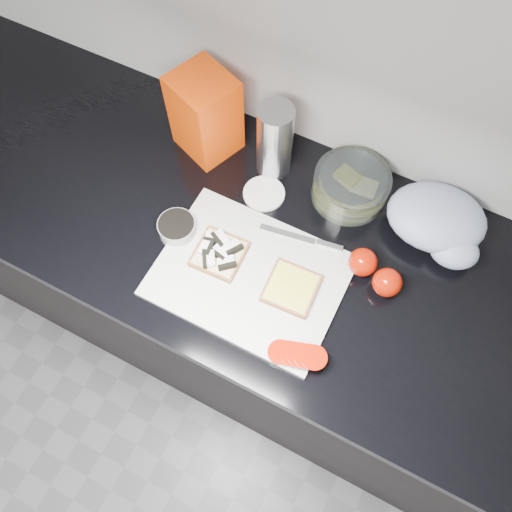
{
  "coord_description": "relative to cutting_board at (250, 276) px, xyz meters",
  "views": [
    {
      "loc": [
        0.16,
        0.71,
        1.9
      ],
      "look_at": [
        -0.05,
        1.12,
        0.95
      ],
      "focal_mm": 35.0,
      "sensor_mm": 36.0,
      "label": 1
    }
  ],
  "objects": [
    {
      "name": "bread_left",
      "position": [
        -0.08,
        0.01,
        0.02
      ],
      "size": [
        0.11,
        0.11,
        0.03
      ],
      "rotation": [
        0.0,
        0.0,
        0.05
      ],
      "color": "#FAE3B0",
      "rests_on": "cutting_board"
    },
    {
      "name": "seed_tub",
      "position": [
        -0.2,
        0.02,
        0.02
      ],
      "size": [
        0.08,
        0.08,
        0.04
      ],
      "color": "#929797",
      "rests_on": "countertop"
    },
    {
      "name": "steel_canister",
      "position": [
        -0.08,
        0.29,
        0.09
      ],
      "size": [
        0.08,
        0.08,
        0.2
      ],
      "primitive_type": "cylinder",
      "color": "#ABABB0",
      "rests_on": "countertop"
    },
    {
      "name": "base_cabinet",
      "position": [
        0.05,
        0.11,
        -0.48
      ],
      "size": [
        3.5,
        0.6,
        0.86
      ],
      "primitive_type": "cube",
      "color": "black",
      "rests_on": "ground"
    },
    {
      "name": "tub_lid",
      "position": [
        -0.07,
        0.21,
        -0.0
      ],
      "size": [
        0.12,
        0.12,
        0.01
      ],
      "primitive_type": "cylinder",
      "rotation": [
        0.0,
        0.0,
        0.28
      ],
      "color": "white",
      "rests_on": "countertop"
    },
    {
      "name": "countertop",
      "position": [
        0.05,
        0.11,
        -0.03
      ],
      "size": [
        3.5,
        0.64,
        0.04
      ],
      "primitive_type": "cube",
      "color": "black",
      "rests_on": "base_cabinet"
    },
    {
      "name": "whole_tomatoes",
      "position": [
        0.24,
        0.12,
        0.03
      ],
      "size": [
        0.13,
        0.08,
        0.06
      ],
      "rotation": [
        0.0,
        0.0,
        0.0
      ],
      "color": "#A81603",
      "rests_on": "countertop"
    },
    {
      "name": "cutting_board",
      "position": [
        0.0,
        0.0,
        0.0
      ],
      "size": [
        0.4,
        0.3,
        0.01
      ],
      "primitive_type": "cube",
      "color": "silver",
      "rests_on": "countertop"
    },
    {
      "name": "bread_bag",
      "position": [
        -0.26,
        0.28,
        0.1
      ],
      "size": [
        0.17,
        0.16,
        0.21
      ],
      "primitive_type": "cube",
      "rotation": [
        0.0,
        0.0,
        -0.38
      ],
      "color": "#F03D04",
      "rests_on": "countertop"
    },
    {
      "name": "glass_bowl",
      "position": [
        0.11,
        0.3,
        0.03
      ],
      "size": [
        0.18,
        0.18,
        0.07
      ],
      "rotation": [
        0.0,
        0.0,
        -0.32
      ],
      "color": "silver",
      "rests_on": "countertop"
    },
    {
      "name": "grocery_bag",
      "position": [
        0.32,
        0.29,
        0.04
      ],
      "size": [
        0.25,
        0.21,
        0.1
      ],
      "rotation": [
        0.0,
        0.0,
        0.17
      ],
      "color": "#ACB9D4",
      "rests_on": "countertop"
    },
    {
      "name": "bread_right",
      "position": [
        0.09,
        0.01,
        0.01
      ],
      "size": [
        0.12,
        0.12,
        0.02
      ],
      "rotation": [
        0.0,
        0.0,
        0.05
      ],
      "color": "#FAE3B0",
      "rests_on": "cutting_board"
    },
    {
      "name": "knife",
      "position": [
        0.09,
        0.14,
        0.01
      ],
      "size": [
        0.19,
        0.04,
        0.01
      ],
      "rotation": [
        0.0,
        0.0,
        0.15
      ],
      "color": "silver",
      "rests_on": "cutting_board"
    },
    {
      "name": "tomato_slices",
      "position": [
        0.17,
        -0.12,
        0.02
      ],
      "size": [
        0.13,
        0.08,
        0.03
      ],
      "rotation": [
        0.0,
        0.0,
        -0.23
      ],
      "color": "#A81603",
      "rests_on": "cutting_board"
    }
  ]
}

